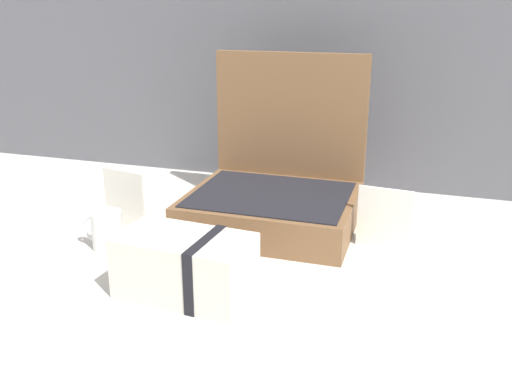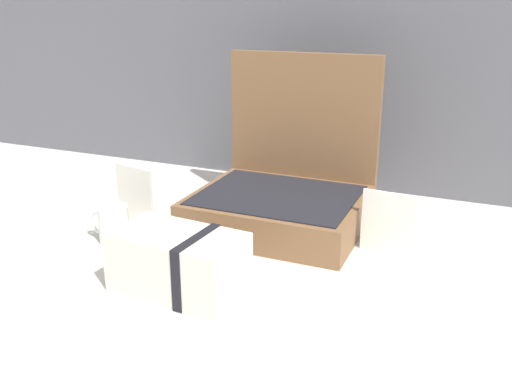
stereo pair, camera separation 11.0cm
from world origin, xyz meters
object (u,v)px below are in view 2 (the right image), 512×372
cream_toiletry_bag (180,262)px  poster_card_right (135,194)px  open_suitcase (284,191)px  info_card_left (388,224)px  coffee_mug (113,224)px

cream_toiletry_bag → poster_card_right: size_ratio=1.82×
cream_toiletry_bag → open_suitcase: bearing=81.5°
poster_card_right → cream_toiletry_bag: bearing=-31.5°
open_suitcase → info_card_left: 0.29m
coffee_mug → info_card_left: (0.61, 0.19, 0.03)m
coffee_mug → poster_card_right: (-0.03, 0.14, 0.03)m
open_suitcase → coffee_mug: open_suitcase is taller
open_suitcase → cream_toiletry_bag: bearing=-98.5°
cream_toiletry_bag → coffee_mug: bearing=152.3°
coffee_mug → poster_card_right: poster_card_right is taller
open_suitcase → info_card_left: open_suitcase is taller
open_suitcase → info_card_left: bearing=-16.9°
open_suitcase → poster_card_right: bearing=-158.7°
cream_toiletry_bag → info_card_left: bearing=44.0°
poster_card_right → open_suitcase: bearing=32.7°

